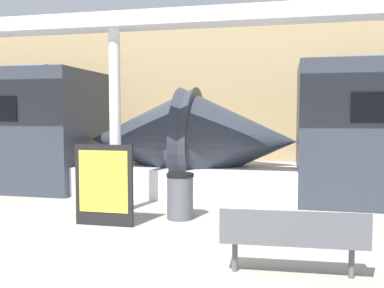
{
  "coord_description": "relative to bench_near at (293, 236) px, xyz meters",
  "views": [
    {
      "loc": [
        1.35,
        -4.86,
        1.96
      ],
      "look_at": [
        -0.42,
        3.05,
        1.4
      ],
      "focal_mm": 40.0,
      "sensor_mm": 36.0,
      "label": 1
    }
  ],
  "objects": [
    {
      "name": "ground_plane",
      "position": [
        -1.43,
        -0.33,
        -0.5
      ],
      "size": [
        60.0,
        60.0,
        0.0
      ],
      "primitive_type": "plane",
      "color": "#A8A093"
    },
    {
      "name": "station_wall",
      "position": [
        -1.43,
        8.84,
        2.0
      ],
      "size": [
        56.0,
        0.2,
        5.0
      ],
      "primitive_type": "cube",
      "color": "tan",
      "rests_on": "ground_plane"
    },
    {
      "name": "bench_near",
      "position": [
        0.0,
        0.0,
        0.0
      ],
      "size": [
        1.77,
        0.53,
        0.83
      ],
      "rotation": [
        0.0,
        0.0,
        0.05
      ],
      "color": "#4C4F54",
      "rests_on": "ground_plane"
    },
    {
      "name": "trash_bin",
      "position": [
        -2.03,
        2.5,
        -0.07
      ],
      "size": [
        0.52,
        0.52,
        0.86
      ],
      "color": "#4C4F54",
      "rests_on": "ground_plane"
    },
    {
      "name": "poster_board",
      "position": [
        -3.22,
        1.73,
        0.23
      ],
      "size": [
        1.07,
        0.07,
        1.44
      ],
      "color": "black",
      "rests_on": "ground_plane"
    },
    {
      "name": "support_column_near",
      "position": [
        -3.38,
        2.66,
        1.3
      ],
      "size": [
        0.22,
        0.22,
        3.6
      ],
      "primitive_type": "cylinder",
      "color": "silver",
      "rests_on": "ground_plane"
    },
    {
      "name": "canopy_beam",
      "position": [
        -3.38,
        2.66,
        3.24
      ],
      "size": [
        28.0,
        0.6,
        0.28
      ],
      "primitive_type": "cube",
      "color": "#B7B7BC",
      "rests_on": "support_column_near"
    }
  ]
}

